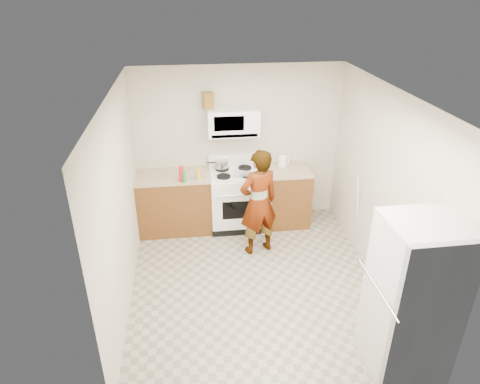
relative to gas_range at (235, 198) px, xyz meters
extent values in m
plane|color=gray|center=(0.10, -1.48, -0.49)|extent=(3.60, 3.60, 0.00)
cube|color=beige|center=(0.10, 0.31, 0.76)|extent=(3.20, 0.02, 2.50)
cube|color=beige|center=(1.69, -1.48, 0.76)|extent=(0.02, 3.60, 2.50)
cube|color=brown|center=(-0.94, 0.01, -0.04)|extent=(1.12, 0.62, 0.90)
cube|color=tan|center=(-0.94, 0.01, 0.43)|extent=(1.14, 0.64, 0.03)
cube|color=brown|center=(0.78, 0.01, -0.04)|extent=(0.80, 0.62, 0.90)
cube|color=tan|center=(0.78, 0.01, 0.43)|extent=(0.82, 0.64, 0.03)
cube|color=white|center=(0.00, -0.01, -0.04)|extent=(0.76, 0.65, 0.90)
cube|color=white|center=(0.00, -0.01, 0.43)|extent=(0.76, 0.62, 0.03)
cube|color=white|center=(0.00, 0.28, 0.54)|extent=(0.76, 0.08, 0.20)
cube|color=white|center=(0.00, 0.13, 1.21)|extent=(0.76, 0.38, 0.40)
imported|color=tan|center=(0.25, -0.76, 0.31)|extent=(0.67, 0.54, 1.58)
cube|color=silver|center=(1.37, -3.00, 0.36)|extent=(0.71, 0.71, 1.70)
cylinder|color=white|center=(0.78, 0.15, 0.53)|extent=(0.18, 0.18, 0.16)
cube|color=brown|center=(-0.36, 0.16, 1.53)|extent=(0.17, 0.17, 0.24)
cylinder|color=#AAAAAE|center=(-0.18, 0.16, 0.52)|extent=(0.27, 0.27, 0.11)
cube|color=white|center=(0.10, -0.13, 0.47)|extent=(0.29, 0.23, 0.05)
cylinder|color=red|center=(-0.80, -0.22, 0.57)|extent=(0.07, 0.07, 0.24)
cylinder|color=#F0AB1A|center=(-0.55, -0.19, 0.54)|extent=(0.06, 0.06, 0.18)
cylinder|color=#188634|center=(-0.76, -0.26, 0.54)|extent=(0.07, 0.07, 0.17)
cylinder|color=white|center=(-0.56, -0.12, 0.46)|extent=(0.29, 0.29, 0.01)
cylinder|color=white|center=(1.69, -0.84, 0.11)|extent=(0.22, 0.17, 1.18)
camera|label=1|loc=(-0.67, -5.96, 3.12)|focal=32.00mm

